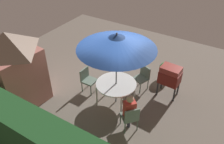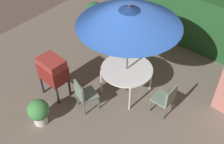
# 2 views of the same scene
# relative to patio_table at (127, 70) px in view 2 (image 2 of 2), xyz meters

# --- Properties ---
(ground_plane) EXTENTS (11.00, 11.00, 0.00)m
(ground_plane) POSITION_rel_patio_table_xyz_m (0.46, -0.33, -0.74)
(ground_plane) COLOR #6B6056
(hedge_backdrop) EXTENTS (6.16, 0.78, 1.77)m
(hedge_backdrop) POSITION_rel_patio_table_xyz_m (0.46, 3.17, 0.14)
(hedge_backdrop) COLOR #1E4C23
(hedge_backdrop) RESTS_ON ground
(patio_table) EXTENTS (1.36, 1.36, 0.80)m
(patio_table) POSITION_rel_patio_table_xyz_m (0.00, 0.00, 0.00)
(patio_table) COLOR white
(patio_table) RESTS_ON ground
(patio_umbrella) EXTENTS (2.45, 2.45, 2.65)m
(patio_umbrella) POSITION_rel_patio_table_xyz_m (-0.00, 0.00, 1.62)
(patio_umbrella) COLOR #4C4C51
(patio_umbrella) RESTS_ON ground
(bbq_grill) EXTENTS (0.73, 0.54, 1.20)m
(bbq_grill) POSITION_rel_patio_table_xyz_m (-1.39, -1.29, 0.11)
(bbq_grill) COLOR maroon
(bbq_grill) RESTS_ON ground
(chair_near_shed) EXTENTS (0.65, 0.65, 0.90)m
(chair_near_shed) POSITION_rel_patio_table_xyz_m (-0.99, 0.84, -0.22)
(chair_near_shed) COLOR slate
(chair_near_shed) RESTS_ON ground
(chair_far_side) EXTENTS (0.59, 0.59, 0.90)m
(chair_far_side) POSITION_rel_patio_table_xyz_m (-0.43, -1.18, -0.22)
(chair_far_side) COLOR slate
(chair_far_side) RESTS_ON ground
(chair_toward_hedge) EXTENTS (0.47, 0.46, 0.90)m
(chair_toward_hedge) POSITION_rel_patio_table_xyz_m (1.22, -0.00, -0.22)
(chair_toward_hedge) COLOR slate
(chair_toward_hedge) RESTS_ON ground
(potted_plant_by_shed) EXTENTS (0.64, 0.64, 0.96)m
(potted_plant_by_shed) POSITION_rel_patio_table_xyz_m (-2.81, 1.85, -0.18)
(potted_plant_by_shed) COLOR #936651
(potted_plant_by_shed) RESTS_ON ground
(potted_plant_by_grill) EXTENTS (0.53, 0.53, 0.72)m
(potted_plant_by_grill) POSITION_rel_patio_table_xyz_m (-0.95, -2.20, -0.34)
(potted_plant_by_grill) COLOR silver
(potted_plant_by_grill) RESTS_ON ground
(person_in_red) EXTENTS (0.40, 0.41, 1.26)m
(person_in_red) POSITION_rel_patio_table_xyz_m (-0.93, 0.79, 0.04)
(person_in_red) COLOR #CC3D33
(person_in_red) RESTS_ON ground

